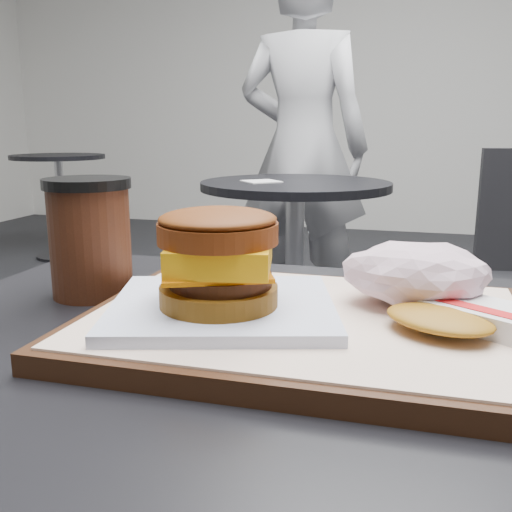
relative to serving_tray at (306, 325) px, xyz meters
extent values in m
cube|color=silver|center=(0.02, 4.95, 0.72)|extent=(8.00, 0.10, 3.00)
cube|color=black|center=(0.02, -0.05, -0.03)|extent=(0.80, 0.60, 0.04)
cube|color=black|center=(0.00, 0.00, 0.00)|extent=(0.38, 0.28, 0.02)
cube|color=silver|center=(0.00, 0.00, 0.01)|extent=(0.36, 0.26, 0.00)
cube|color=white|center=(-0.07, -0.02, 0.02)|extent=(0.23, 0.22, 0.01)
cylinder|color=brown|center=(-0.07, -0.03, 0.03)|extent=(0.12, 0.12, 0.02)
cylinder|color=#351608|center=(-0.07, -0.03, 0.04)|extent=(0.11, 0.11, 0.01)
cube|color=orange|center=(-0.07, -0.02, 0.05)|extent=(0.12, 0.12, 0.00)
cube|color=#F0AD0F|center=(-0.07, -0.03, 0.06)|extent=(0.10, 0.10, 0.02)
cylinder|color=maroon|center=(-0.07, -0.03, 0.08)|extent=(0.12, 0.12, 0.02)
ellipsoid|color=brown|center=(-0.07, -0.03, 0.09)|extent=(0.12, 0.12, 0.02)
cube|color=silver|center=(0.14, 0.01, 0.02)|extent=(0.11, 0.10, 0.02)
cube|color=red|center=(0.14, -0.01, 0.03)|extent=(0.08, 0.06, 0.00)
ellipsoid|color=#B0781C|center=(0.11, -0.02, 0.02)|extent=(0.11, 0.10, 0.01)
cylinder|color=#39190D|center=(-0.24, 0.06, 0.05)|extent=(0.08, 0.08, 0.12)
cylinder|color=black|center=(-0.24, 0.06, 0.11)|extent=(0.09, 0.09, 0.01)
cylinder|color=black|center=(-0.33, 1.60, -0.77)|extent=(0.44, 0.44, 0.02)
cylinder|color=#A5A5AA|center=(-0.33, 1.60, -0.41)|extent=(0.07, 0.07, 0.70)
cylinder|color=black|center=(-0.33, 1.60, -0.04)|extent=(0.70, 0.70, 0.03)
cube|color=white|center=(-0.45, 1.55, -0.03)|extent=(0.17, 0.17, 0.00)
cylinder|color=#999A9E|center=(0.30, 1.55, -0.56)|extent=(0.06, 0.06, 0.44)
cube|color=black|center=(0.30, 1.55, -0.32)|extent=(0.48, 0.48, 0.04)
imported|color=#B9B9BE|center=(-0.42, 2.21, 0.07)|extent=(0.66, 0.47, 1.70)
cylinder|color=black|center=(-2.38, 3.15, -0.77)|extent=(0.40, 0.40, 0.02)
cylinder|color=#A5A5AA|center=(-2.38, 3.15, -0.41)|extent=(0.06, 0.06, 0.70)
cylinder|color=black|center=(-2.38, 3.15, -0.04)|extent=(0.66, 0.66, 0.03)
camera|label=1|loc=(0.08, -0.46, 0.17)|focal=40.00mm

